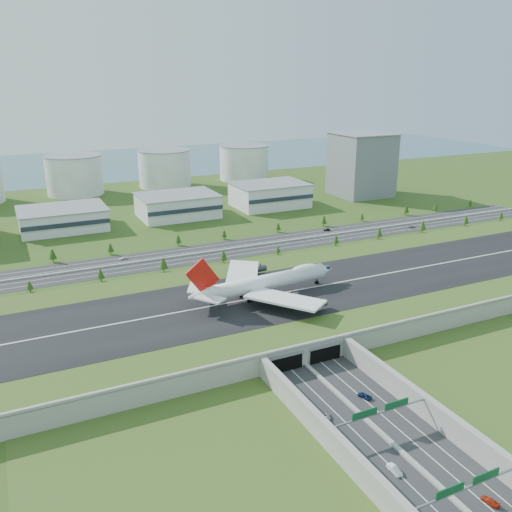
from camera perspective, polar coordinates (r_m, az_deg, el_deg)
name	(u,v)px	position (r m, az deg, el deg)	size (l,w,h in m)	color
ground	(251,315)	(250.84, -0.56, -6.26)	(1200.00, 1200.00, 0.00)	#254515
airfield_deck	(251,307)	(249.06, -0.55, -5.41)	(520.00, 100.00, 9.20)	gray
underpass_road	(389,431)	(175.98, 13.78, -17.47)	(38.80, 120.40, 8.00)	#28282B
sign_gantry_near	(380,413)	(176.70, 12.96, -15.84)	(38.70, 0.70, 9.80)	gray
sign_gantry_far	(467,488)	(156.92, 21.36, -21.83)	(38.70, 0.70, 9.80)	gray
north_expressway	(186,256)	(333.50, -7.40, 0.03)	(560.00, 36.00, 0.12)	#28282B
tree_row	(206,247)	(334.07, -5.30, 0.98)	(500.72, 48.69, 8.49)	#3D2819
hangar_mid_a	(63,219)	(410.24, -19.67, 3.70)	(58.00, 42.00, 15.00)	silver
hangar_mid_b	(178,206)	(425.73, -8.26, 5.26)	(58.00, 42.00, 17.00)	silver
hangar_mid_c	(270,195)	(454.57, 1.45, 6.43)	(58.00, 42.00, 19.00)	silver
office_tower	(361,165)	(504.47, 11.03, 9.40)	(46.00, 46.00, 55.00)	slate
fuel_tank_b	(74,175)	(527.67, -18.57, 8.07)	(50.00, 50.00, 35.00)	silver
fuel_tank_c	(165,169)	(543.91, -9.59, 9.06)	(50.00, 50.00, 35.00)	silver
fuel_tank_d	(244,163)	(572.44, -1.28, 9.78)	(50.00, 50.00, 35.00)	silver
bay_water	(86,165)	(701.32, -17.41, 9.14)	(1200.00, 260.00, 0.06)	#395F6E
boeing_747	(265,282)	(248.84, 1.01, -2.77)	(77.73, 73.21, 24.03)	white
car_0	(328,416)	(183.47, 7.55, -16.39)	(1.57, 3.91, 1.33)	#A3A3A7
car_1	(394,470)	(166.63, 14.37, -20.94)	(1.82, 5.22, 1.72)	white
car_2	(364,396)	(195.24, 11.35, -14.23)	(2.35, 5.10, 1.42)	#0E1F49
car_3	(490,501)	(165.05, 23.43, -22.59)	(1.99, 4.89, 1.42)	#A8280F
car_5	(327,230)	(386.74, 7.45, 2.77)	(1.65, 4.74, 1.56)	black
car_6	(412,227)	(406.88, 16.08, 2.99)	(2.59, 5.62, 1.56)	#A4A4A8
car_7	(123,258)	(333.67, -13.82, -0.22)	(1.97, 4.84, 1.40)	white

